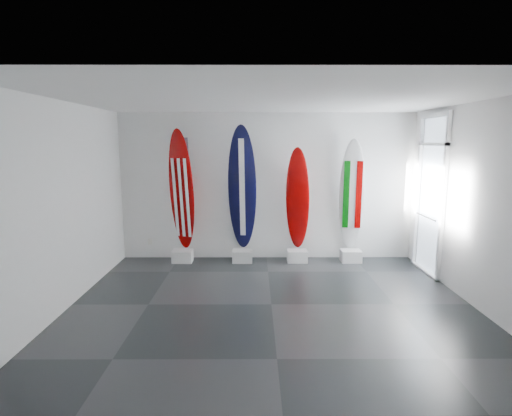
{
  "coord_description": "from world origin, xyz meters",
  "views": [
    {
      "loc": [
        -0.25,
        -5.73,
        2.42
      ],
      "look_at": [
        -0.23,
        1.4,
        1.24
      ],
      "focal_mm": 28.21,
      "sensor_mm": 36.0,
      "label": 1
    }
  ],
  "objects_px": {
    "surfboard_navy": "(242,188)",
    "surfboard_swiss": "(298,199)",
    "surfboard_usa": "(181,190)",
    "surfboard_italy": "(352,195)"
  },
  "relations": [
    {
      "from": "surfboard_navy",
      "to": "surfboard_italy",
      "type": "height_order",
      "value": "surfboard_navy"
    },
    {
      "from": "surfboard_usa",
      "to": "surfboard_italy",
      "type": "xyz_separation_m",
      "value": [
        3.43,
        0.0,
        -0.1
      ]
    },
    {
      "from": "surfboard_navy",
      "to": "surfboard_swiss",
      "type": "bearing_deg",
      "value": 5.95
    },
    {
      "from": "surfboard_usa",
      "to": "surfboard_navy",
      "type": "height_order",
      "value": "surfboard_navy"
    },
    {
      "from": "surfboard_usa",
      "to": "surfboard_swiss",
      "type": "bearing_deg",
      "value": 20.89
    },
    {
      "from": "surfboard_navy",
      "to": "surfboard_swiss",
      "type": "distance_m",
      "value": 1.14
    },
    {
      "from": "surfboard_usa",
      "to": "surfboard_italy",
      "type": "bearing_deg",
      "value": 20.89
    },
    {
      "from": "surfboard_navy",
      "to": "surfboard_swiss",
      "type": "height_order",
      "value": "surfboard_navy"
    },
    {
      "from": "surfboard_italy",
      "to": "surfboard_swiss",
      "type": "bearing_deg",
      "value": -168.54
    },
    {
      "from": "surfboard_swiss",
      "to": "surfboard_italy",
      "type": "height_order",
      "value": "surfboard_italy"
    }
  ]
}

